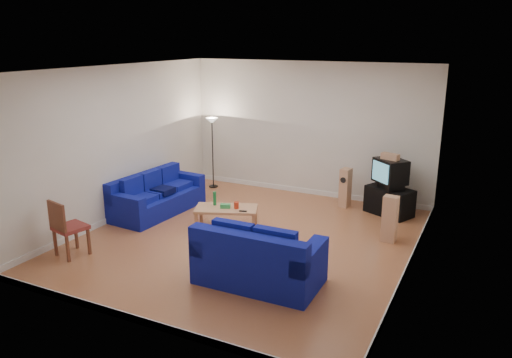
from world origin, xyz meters
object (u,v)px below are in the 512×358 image
at_px(sofa_three_seat, 156,198).
at_px(sofa_loveseat, 258,262).
at_px(coffee_table, 226,210).
at_px(television, 390,171).
at_px(tv_stand, 389,201).

bearing_deg(sofa_three_seat, sofa_loveseat, 63.74).
height_order(coffee_table, television, television).
bearing_deg(tv_stand, sofa_loveseat, -80.68).
bearing_deg(coffee_table, tv_stand, 39.79).
bearing_deg(coffee_table, sofa_three_seat, 174.21).
height_order(tv_stand, television, television).
height_order(sofa_three_seat, television, television).
height_order(coffee_table, tv_stand, tv_stand).
xyz_separation_m(tv_stand, television, (-0.03, 0.02, 0.67)).
bearing_deg(sofa_loveseat, coffee_table, 130.48).
distance_m(tv_stand, television, 0.67).
bearing_deg(tv_stand, coffee_table, -114.97).
bearing_deg(television, tv_stand, 15.23).
bearing_deg(television, sofa_loveseat, -63.59).
height_order(sofa_loveseat, tv_stand, sofa_loveseat).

